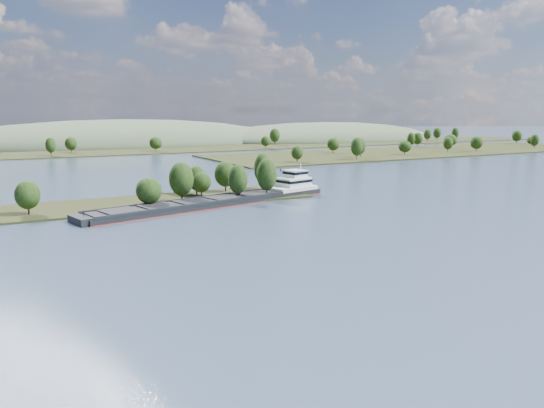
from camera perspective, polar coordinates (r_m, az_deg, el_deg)
ground at (r=123.83m, az=-3.90°, el=-4.02°), size 1800.00×1800.00×0.00m
tree_island at (r=180.28m, az=-9.47°, el=1.66°), size 100.00×32.90×14.87m
right_bank at (r=404.33m, az=15.97°, el=5.55°), size 320.00×90.00×14.81m
back_shoreline at (r=394.55m, az=-19.88°, el=5.20°), size 900.00×60.00×15.57m
hill_east at (r=554.75m, az=5.73°, el=6.91°), size 260.00×140.00×36.00m
hill_west at (r=502.49m, az=-15.73°, el=6.27°), size 320.00×160.00×44.00m
cargo_barge at (r=173.95m, az=-4.73°, el=0.58°), size 88.70×29.89×11.98m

